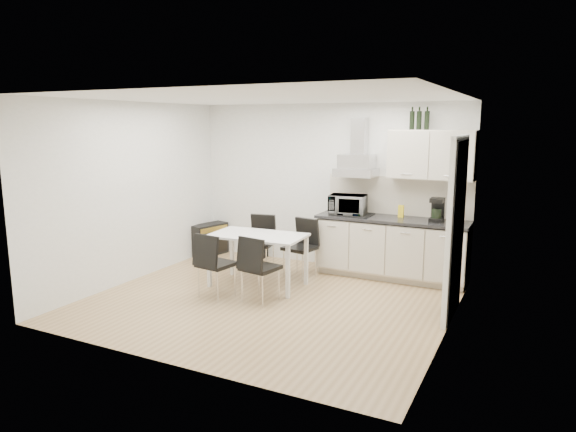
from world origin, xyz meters
The scene contains 15 objects.
ground centered at (0.00, 0.00, 0.00)m, with size 4.50×4.50×0.00m, color tan.
wall_back centered at (0.00, 2.00, 1.30)m, with size 4.50×0.10×2.60m, color white.
wall_front centered at (0.00, -2.00, 1.30)m, with size 4.50×0.10×2.60m, color white.
wall_left centered at (-2.25, 0.00, 1.30)m, with size 0.10×4.00×2.60m, color white.
wall_right centered at (2.25, 0.00, 1.30)m, with size 0.10×4.00×2.60m, color white.
ceiling centered at (0.00, 0.00, 2.60)m, with size 4.50×4.50×0.00m, color white.
doorway centered at (2.21, 0.55, 1.05)m, with size 0.08×1.04×2.10m, color white.
kitchenette centered at (1.18, 1.73, 0.83)m, with size 2.22×0.64×2.52m.
dining_table centered at (-0.45, 0.50, 0.66)m, with size 1.35×0.81×0.75m.
chair_far_left centered at (-0.78, 1.13, 0.44)m, with size 0.44×0.50×0.88m, color black, non-canonical shape.
chair_far_right centered at (-0.09, 1.14, 0.44)m, with size 0.44×0.50×0.88m, color black, non-canonical shape.
chair_near_left centered at (-0.70, -0.16, 0.44)m, with size 0.44×0.50×0.88m, color black, non-canonical shape.
chair_near_right centered at (-0.10, -0.05, 0.44)m, with size 0.44×0.50×0.88m, color black, non-canonical shape.
guitar_amp centered at (-2.09, 1.65, 0.28)m, with size 0.45×0.71×0.55m.
floor_speaker centered at (-1.19, 1.90, 0.16)m, with size 0.20×0.18×0.33m, color black.
Camera 1 is at (3.07, -5.63, 2.30)m, focal length 32.00 mm.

